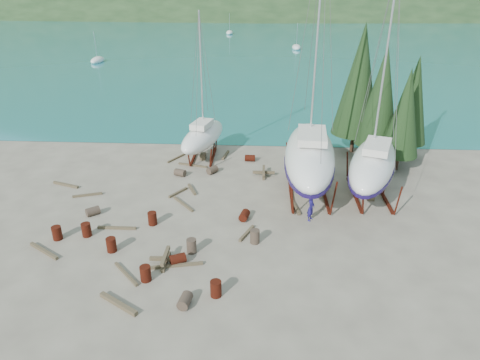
# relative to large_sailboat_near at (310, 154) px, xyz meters

# --- Properties ---
(ground) EXTENTS (600.00, 600.00, 0.00)m
(ground) POSITION_rel_large_sailboat_near_xyz_m (-6.13, -5.25, -3.09)
(ground) COLOR #665D51
(ground) RESTS_ON ground
(bay_water) EXTENTS (700.00, 700.00, 0.00)m
(bay_water) POSITION_rel_large_sailboat_near_xyz_m (-6.13, 309.75, -3.08)
(bay_water) COLOR #196D7F
(bay_water) RESTS_ON ground
(far_hill) EXTENTS (800.00, 360.00, 110.00)m
(far_hill) POSITION_rel_large_sailboat_near_xyz_m (-6.13, 314.75, -3.09)
(far_hill) COLOR #1C3319
(far_hill) RESTS_ON ground
(far_house_left) EXTENTS (6.60, 5.60, 5.60)m
(far_house_left) POSITION_rel_large_sailboat_near_xyz_m (-66.13, 184.75, -0.16)
(far_house_left) COLOR beige
(far_house_left) RESTS_ON ground
(far_house_center) EXTENTS (6.60, 5.60, 5.60)m
(far_house_center) POSITION_rel_large_sailboat_near_xyz_m (-26.13, 184.75, -0.16)
(far_house_center) COLOR beige
(far_house_center) RESTS_ON ground
(far_house_right) EXTENTS (6.60, 5.60, 5.60)m
(far_house_right) POSITION_rel_large_sailboat_near_xyz_m (23.87, 184.75, -0.16)
(far_house_right) COLOR beige
(far_house_right) RESTS_ON ground
(cypress_near_right) EXTENTS (3.60, 3.60, 10.00)m
(cypress_near_right) POSITION_rel_large_sailboat_near_xyz_m (6.37, 6.75, 2.70)
(cypress_near_right) COLOR black
(cypress_near_right) RESTS_ON ground
(cypress_mid_right) EXTENTS (3.06, 3.06, 8.50)m
(cypress_mid_right) POSITION_rel_large_sailboat_near_xyz_m (7.87, 4.75, 1.83)
(cypress_mid_right) COLOR black
(cypress_mid_right) RESTS_ON ground
(cypress_back_left) EXTENTS (4.14, 4.14, 11.50)m
(cypress_back_left) POSITION_rel_large_sailboat_near_xyz_m (4.87, 8.75, 3.57)
(cypress_back_left) COLOR black
(cypress_back_left) RESTS_ON ground
(cypress_far_right) EXTENTS (3.24, 3.24, 9.00)m
(cypress_far_right) POSITION_rel_large_sailboat_near_xyz_m (9.37, 7.75, 2.12)
(cypress_far_right) COLOR black
(cypress_far_right) RESTS_ON ground
(moored_boat_left) EXTENTS (2.00, 5.00, 6.05)m
(moored_boat_left) POSITION_rel_large_sailboat_near_xyz_m (-36.13, 54.75, -2.70)
(moored_boat_left) COLOR silver
(moored_boat_left) RESTS_ON ground
(moored_boat_mid) EXTENTS (2.00, 5.00, 6.05)m
(moored_boat_mid) POSITION_rel_large_sailboat_near_xyz_m (3.87, 74.75, -2.70)
(moored_boat_mid) COLOR silver
(moored_boat_mid) RESTS_ON ground
(moored_boat_far) EXTENTS (2.00, 5.00, 6.05)m
(moored_boat_far) POSITION_rel_large_sailboat_near_xyz_m (-14.13, 104.75, -2.70)
(moored_boat_far) COLOR silver
(moored_boat_far) RESTS_ON ground
(large_sailboat_near) EXTENTS (4.49, 12.43, 19.19)m
(large_sailboat_near) POSITION_rel_large_sailboat_near_xyz_m (0.00, 0.00, 0.00)
(large_sailboat_near) COLOR silver
(large_sailboat_near) RESTS_ON ground
(large_sailboat_far) EXTENTS (6.26, 10.72, 16.31)m
(large_sailboat_far) POSITION_rel_large_sailboat_near_xyz_m (4.53, -0.32, -0.42)
(large_sailboat_far) COLOR silver
(large_sailboat_far) RESTS_ON ground
(small_sailboat_shore) EXTENTS (4.28, 8.13, 12.42)m
(small_sailboat_shore) POSITION_rel_large_sailboat_near_xyz_m (-8.74, 6.50, -1.04)
(small_sailboat_shore) COLOR silver
(small_sailboat_shore) RESTS_ON ground
(worker) EXTENTS (0.67, 0.78, 1.82)m
(worker) POSITION_rel_large_sailboat_near_xyz_m (-0.14, -4.15, -2.18)
(worker) COLOR navy
(worker) RESTS_ON ground
(drum_0) EXTENTS (0.58, 0.58, 0.88)m
(drum_0) POSITION_rel_large_sailboat_near_xyz_m (-15.96, -7.39, -2.65)
(drum_0) COLOR #54190E
(drum_0) RESTS_ON ground
(drum_1) EXTENTS (0.71, 0.96, 0.58)m
(drum_1) POSITION_rel_large_sailboat_near_xyz_m (-7.06, -12.86, -2.80)
(drum_1) COLOR #2D2823
(drum_1) RESTS_ON ground
(drum_3) EXTENTS (0.58, 0.58, 0.88)m
(drum_3) POSITION_rel_large_sailboat_near_xyz_m (-9.48, -11.04, -2.65)
(drum_3) COLOR #54190E
(drum_3) RESTS_ON ground
(drum_4) EXTENTS (0.91, 0.62, 0.58)m
(drum_4) POSITION_rel_large_sailboat_near_xyz_m (-4.53, 5.90, -2.80)
(drum_4) COLOR #54190E
(drum_4) RESTS_ON ground
(drum_6) EXTENTS (0.76, 0.99, 0.58)m
(drum_6) POSITION_rel_large_sailboat_near_xyz_m (-4.54, -4.30, -2.80)
(drum_6) COLOR #54190E
(drum_6) RESTS_ON ground
(drum_7) EXTENTS (0.58, 0.58, 0.88)m
(drum_7) POSITION_rel_large_sailboat_near_xyz_m (-5.62, -12.05, -2.65)
(drum_7) COLOR #54190E
(drum_7) RESTS_ON ground
(drum_8) EXTENTS (0.58, 0.58, 0.88)m
(drum_8) POSITION_rel_large_sailboat_near_xyz_m (-14.29, -6.92, -2.65)
(drum_8) COLOR #54190E
(drum_8) RESTS_ON ground
(drum_9) EXTENTS (1.03, 0.85, 0.58)m
(drum_9) POSITION_rel_large_sailboat_near_xyz_m (-10.13, 2.40, -2.80)
(drum_9) COLOR #2D2823
(drum_9) RESTS_ON ground
(drum_10) EXTENTS (0.58, 0.58, 0.88)m
(drum_10) POSITION_rel_large_sailboat_near_xyz_m (-12.19, -8.47, -2.65)
(drum_10) COLOR #54190E
(drum_10) RESTS_ON ground
(drum_11) EXTENTS (1.00, 1.05, 0.58)m
(drum_11) POSITION_rel_large_sailboat_near_xyz_m (-7.55, 3.10, -2.80)
(drum_11) COLOR #2D2823
(drum_11) RESTS_ON ground
(drum_12) EXTENTS (1.05, 0.91, 0.58)m
(drum_12) POSITION_rel_large_sailboat_near_xyz_m (-8.07, -9.44, -2.80)
(drum_12) COLOR #54190E
(drum_12) RESTS_ON ground
(drum_14) EXTENTS (0.58, 0.58, 0.88)m
(drum_14) POSITION_rel_large_sailboat_near_xyz_m (-10.52, -5.30, -2.65)
(drum_14) COLOR #54190E
(drum_14) RESTS_ON ground
(drum_15) EXTENTS (1.05, 1.00, 0.58)m
(drum_15) POSITION_rel_large_sailboat_near_xyz_m (-14.88, -4.32, -2.80)
(drum_15) COLOR #2D2823
(drum_15) RESTS_ON ground
(drum_16) EXTENTS (0.58, 0.58, 0.88)m
(drum_16) POSITION_rel_large_sailboat_near_xyz_m (-7.45, -8.33, -2.65)
(drum_16) COLOR #2D2823
(drum_16) RESTS_ON ground
(drum_17) EXTENTS (0.58, 0.58, 0.88)m
(drum_17) POSITION_rel_large_sailboat_near_xyz_m (-3.77, -7.09, -2.65)
(drum_17) COLOR #2D2823
(drum_17) RESTS_ON ground
(timber_0) EXTENTS (1.29, 2.14, 0.14)m
(timber_0) POSITION_rel_large_sailboat_near_xyz_m (-11.14, 6.05, -3.02)
(timber_0) COLOR brown
(timber_0) RESTS_ON ground
(timber_1) EXTENTS (0.64, 2.12, 0.19)m
(timber_1) POSITION_rel_large_sailboat_near_xyz_m (-1.05, -2.55, -2.99)
(timber_1) COLOR brown
(timber_1) RESTS_ON ground
(timber_2) EXTENTS (2.32, 0.97, 0.19)m
(timber_2) POSITION_rel_large_sailboat_near_xyz_m (-18.70, 0.05, -3.00)
(timber_2) COLOR brown
(timber_2) RESTS_ON ground
(timber_3) EXTENTS (1.84, 1.95, 0.15)m
(timber_3) POSITION_rel_large_sailboat_near_xyz_m (-10.69, -10.66, -3.01)
(timber_3) COLOR brown
(timber_3) RESTS_ON ground
(timber_4) EXTENTS (1.18, 1.68, 0.17)m
(timber_4) POSITION_rel_large_sailboat_near_xyz_m (-9.69, -0.78, -3.00)
(timber_4) COLOR brown
(timber_4) RESTS_ON ground
(timber_5) EXTENTS (2.89, 0.79, 0.16)m
(timber_5) POSITION_rel_large_sailboat_near_xyz_m (-8.07, -9.76, -3.01)
(timber_5) COLOR brown
(timber_5) RESTS_ON ground
(timber_6) EXTENTS (0.52, 2.04, 0.19)m
(timber_6) POSITION_rel_large_sailboat_near_xyz_m (-6.79, 6.97, -2.99)
(timber_6) COLOR brown
(timber_6) RESTS_ON ground
(timber_7) EXTENTS (0.93, 1.83, 0.17)m
(timber_7) POSITION_rel_large_sailboat_near_xyz_m (-4.31, -6.20, -3.00)
(timber_7) COLOR brown
(timber_7) RESTS_ON ground
(timber_8) EXTENTS (0.91, 1.71, 0.19)m
(timber_8) POSITION_rel_large_sailboat_near_xyz_m (-8.74, -0.21, -2.99)
(timber_8) COLOR brown
(timber_8) RESTS_ON ground
(timber_9) EXTENTS (2.62, 0.87, 0.15)m
(timber_9) POSITION_rel_large_sailboat_near_xyz_m (-9.42, 4.50, -3.01)
(timber_9) COLOR brown
(timber_9) RESTS_ON ground
(timber_11) EXTENTS (1.80, 2.13, 0.15)m
(timber_11) POSITION_rel_large_sailboat_near_xyz_m (-9.01, -2.52, -3.01)
(timber_11) COLOR brown
(timber_11) RESTS_ON ground
(timber_12) EXTENTS (2.50, 0.17, 0.17)m
(timber_12) POSITION_rel_large_sailboat_near_xyz_m (-12.69, -6.01, -3.00)
(timber_12) COLOR brown
(timber_12) RESTS_ON ground
(timber_14) EXTENTS (2.34, 1.58, 0.18)m
(timber_14) POSITION_rel_large_sailboat_near_xyz_m (-16.17, -8.81, -3.00)
(timber_14) COLOR brown
(timber_14) RESTS_ON ground
(timber_16) EXTENTS (2.28, 1.54, 0.23)m
(timber_16) POSITION_rel_large_sailboat_near_xyz_m (-10.34, -13.06, -2.97)
(timber_16) COLOR brown
(timber_16) RESTS_ON ground
(timber_17) EXTENTS (2.05, 0.85, 0.16)m
(timber_17) POSITION_rel_large_sailboat_near_xyz_m (-16.36, -1.55, -3.01)
(timber_17) COLOR brown
(timber_17) RESTS_ON ground
(timber_pile_fore) EXTENTS (1.80, 1.80, 0.60)m
(timber_pile_fore) POSITION_rel_large_sailboat_near_xyz_m (-8.75, -9.49, -2.79)
(timber_pile_fore) COLOR brown
(timber_pile_fore) RESTS_ON ground
(timber_pile_aft) EXTENTS (1.80, 1.80, 0.60)m
(timber_pile_aft) POSITION_rel_large_sailboat_near_xyz_m (-3.30, 2.82, -2.79)
(timber_pile_aft) COLOR brown
(timber_pile_aft) RESTS_ON ground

